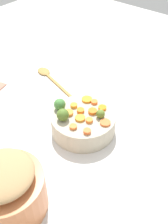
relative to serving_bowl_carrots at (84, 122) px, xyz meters
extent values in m
cube|color=silver|center=(0.00, 0.05, -0.05)|extent=(2.40, 2.40, 0.02)
cylinder|color=#B9AE95|center=(0.00, 0.00, 0.00)|extent=(0.23, 0.23, 0.07)
cylinder|color=#C97444|center=(-0.37, -0.03, 0.02)|extent=(0.21, 0.21, 0.12)
ellipsoid|color=tan|center=(-0.37, -0.03, 0.11)|extent=(0.17, 0.17, 0.05)
cylinder|color=orange|center=(-0.03, -0.01, 0.04)|extent=(0.05, 0.05, 0.01)
cylinder|color=orange|center=(-0.02, -0.04, 0.04)|extent=(0.03, 0.03, 0.01)
cylinder|color=orange|center=(0.03, -0.02, 0.04)|extent=(0.03, 0.03, 0.01)
cylinder|color=orange|center=(0.00, 0.02, 0.04)|extent=(0.03, 0.03, 0.01)
cylinder|color=orange|center=(-0.06, -0.07, 0.04)|extent=(0.04, 0.04, 0.01)
cylinder|color=orange|center=(0.06, -0.03, 0.04)|extent=(0.04, 0.04, 0.01)
cylinder|color=orange|center=(0.07, 0.04, 0.04)|extent=(0.04, 0.04, 0.01)
cylinder|color=orange|center=(-0.08, -0.02, 0.04)|extent=(0.03, 0.03, 0.01)
cylinder|color=orange|center=(0.07, 0.01, 0.04)|extent=(0.03, 0.03, 0.01)
cylinder|color=orange|center=(-0.03, 0.04, 0.04)|extent=(0.04, 0.04, 0.01)
cylinder|color=orange|center=(0.01, -0.09, 0.04)|extent=(0.05, 0.05, 0.01)
cylinder|color=orange|center=(0.01, 0.05, 0.04)|extent=(0.03, 0.03, 0.01)
sphere|color=olive|center=(0.02, -0.05, 0.05)|extent=(0.03, 0.03, 0.03)
sphere|color=#46823B|center=(-0.03, 0.08, 0.06)|extent=(0.04, 0.04, 0.04)
sphere|color=#507129|center=(-0.07, 0.04, 0.06)|extent=(0.04, 0.04, 0.04)
cube|color=#AC8140|center=(0.13, 0.24, -0.03)|extent=(0.08, 0.27, 0.01)
ellipsoid|color=#AC8140|center=(0.17, 0.39, -0.03)|extent=(0.07, 0.08, 0.01)
camera|label=1|loc=(-0.55, -0.45, 0.67)|focal=43.44mm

